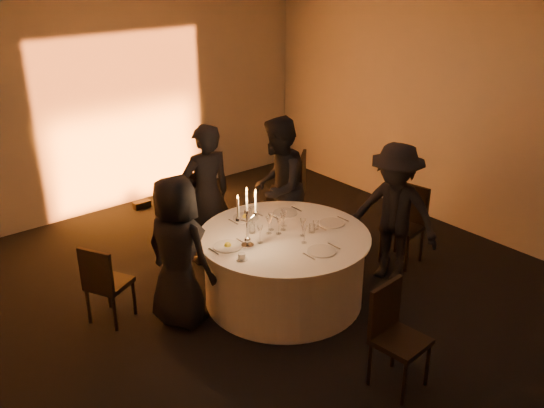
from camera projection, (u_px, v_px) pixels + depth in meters
floor at (284, 298)px, 6.59m from camera, size 7.00×7.00×0.00m
ceiling at (286, 10)px, 5.41m from camera, size 7.00×7.00×0.00m
wall_back at (123, 103)px, 8.48m from camera, size 7.00×0.00×7.00m
wall_right at (463, 118)px, 7.75m from camera, size 0.00×7.00×7.00m
uplighter_fixture at (142, 204)px, 8.84m from camera, size 0.25×0.12×0.10m
banquet_table at (284, 267)px, 6.44m from camera, size 1.80×1.80×0.77m
chair_left at (104, 281)px, 5.99m from camera, size 0.51×0.51×0.86m
chair_back_left at (187, 204)px, 7.56m from camera, size 0.46×0.46×0.99m
chair_back_right at (293, 188)px, 7.95m from camera, size 0.66×0.66×1.07m
chair_right at (407, 220)px, 7.21m from camera, size 0.47×0.47×0.94m
chair_front at (394, 330)px, 5.14m from camera, size 0.44×0.45×0.94m
guest_left at (178, 252)px, 5.89m from camera, size 0.71×0.88×1.57m
guest_back_left at (206, 195)px, 7.06m from camera, size 0.66×0.47×1.71m
guest_back_right at (278, 187)px, 7.26m from camera, size 1.06×1.02×1.72m
guest_right at (394, 213)px, 6.71m from camera, size 0.89×1.17×1.61m
plate_left at (228, 245)px, 6.02m from camera, size 0.36×0.29×0.08m
plate_back_left at (246, 217)px, 6.66m from camera, size 0.35×0.28×0.08m
plate_back_right at (285, 213)px, 6.78m from camera, size 0.35×0.27×0.01m
plate_right at (332, 223)px, 6.53m from camera, size 0.36×0.27×0.01m
plate_front at (322, 251)px, 5.93m from camera, size 0.36×0.28×0.01m
coffee_cup at (242, 257)px, 5.78m from camera, size 0.11×0.11×0.07m
candelabra at (247, 226)px, 5.95m from camera, size 0.27×0.13×0.64m
wine_glass_a at (271, 218)px, 6.34m from camera, size 0.07×0.07×0.19m
wine_glass_b at (303, 224)px, 6.21m from camera, size 0.07×0.07×0.19m
wine_glass_c at (279, 222)px, 6.25m from camera, size 0.07×0.07×0.19m
wine_glass_d at (269, 222)px, 6.25m from camera, size 0.07×0.07×0.19m
wine_glass_e at (252, 212)px, 6.48m from camera, size 0.07×0.07×0.19m
wine_glass_f at (304, 231)px, 6.05m from camera, size 0.07×0.07×0.19m
wine_glass_g at (283, 218)px, 6.33m from camera, size 0.07×0.07×0.19m
wine_glass_h at (284, 214)px, 6.42m from camera, size 0.07×0.07×0.19m
wine_glass_i at (260, 231)px, 6.06m from camera, size 0.07×0.07×0.19m
tumbler_a at (316, 225)px, 6.39m from camera, size 0.07×0.07×0.09m
tumbler_b at (312, 228)px, 6.32m from camera, size 0.07×0.07×0.09m
tumbler_c at (252, 229)px, 6.31m from camera, size 0.07×0.07×0.09m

